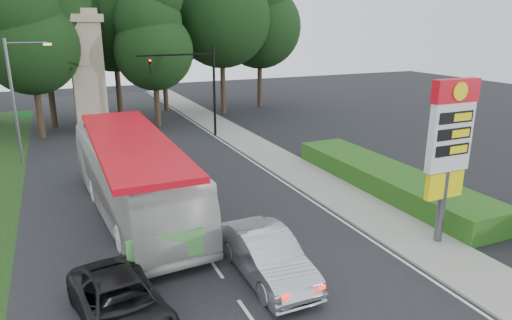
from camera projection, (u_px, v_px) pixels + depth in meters
name	position (u px, v px, depth m)	size (l,w,h in m)	color
road_surface	(165.00, 196.00, 24.33)	(14.00, 80.00, 0.02)	black
sidewalk_right	(304.00, 175.00, 27.63)	(3.00, 80.00, 0.12)	gray
hedge	(388.00, 180.00, 25.15)	(3.00, 14.00, 1.20)	#224D14
gas_station_pylon	(450.00, 140.00, 17.89)	(2.10, 0.45, 6.85)	#59595E
traffic_signal_mast	(198.00, 79.00, 35.72)	(6.10, 0.35, 7.20)	black
streetlight_signs	(17.00, 96.00, 29.10)	(2.75, 0.98, 8.00)	#59595E
monument	(88.00, 71.00, 37.85)	(3.00, 3.00, 10.05)	gray
tree_east_near	(161.00, 15.00, 45.79)	(8.12, 8.12, 15.95)	#2D2116
tree_far_east	(260.00, 9.00, 47.74)	(8.68, 8.68, 17.05)	#2D2116
tree_monument_left	(28.00, 26.00, 34.39)	(7.28, 7.28, 14.30)	#2D2116
tree_monument_right	(153.00, 34.00, 38.73)	(6.72, 6.72, 13.20)	#2D2116
transit_bus	(133.00, 177.00, 21.55)	(3.19, 13.63, 3.80)	silver
sedan_silver	(267.00, 256.00, 16.33)	(1.84, 5.27, 1.74)	#ABADB3
suv_charcoal	(121.00, 303.00, 13.80)	(2.39, 5.18, 1.44)	black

